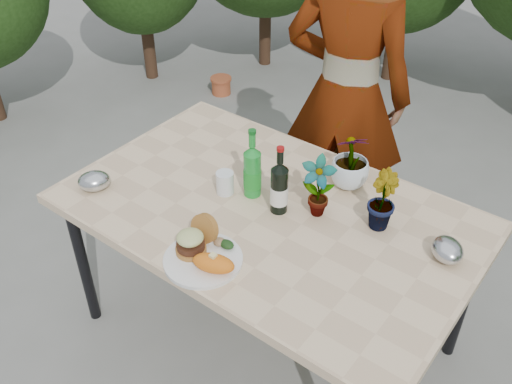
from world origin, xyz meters
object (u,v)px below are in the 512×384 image
Objects in this scene: dinner_plate at (203,260)px; wine_bottle at (279,188)px; person at (346,95)px; patio_table at (268,220)px.

dinner_plate is 0.96× the size of wine_bottle.
dinner_plate is at bearing 82.37° from person.
patio_table is 0.38m from dinner_plate.
patio_table is 0.17m from wine_bottle.
patio_table is 0.93× the size of person.
person reaches higher than wine_bottle.
wine_bottle is (0.04, 0.39, 0.10)m from dinner_plate.
wine_bottle is 0.82m from person.
wine_bottle is 0.17× the size of person.
wine_bottle is at bearing 88.41° from person.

